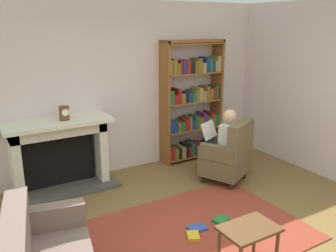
{
  "coord_description": "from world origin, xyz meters",
  "views": [
    {
      "loc": [
        -2.23,
        -2.72,
        2.37
      ],
      "look_at": [
        0.1,
        1.2,
        1.05
      ],
      "focal_mm": 38.51,
      "sensor_mm": 36.0,
      "label": 1
    }
  ],
  "objects": [
    {
      "name": "side_wall_right",
      "position": [
        2.65,
        1.25,
        1.35
      ],
      "size": [
        0.1,
        5.2,
        2.7
      ],
      "primitive_type": "cube",
      "color": "silver",
      "rests_on": "ground"
    },
    {
      "name": "armchair_reading",
      "position": [
        1.18,
        1.21,
        0.42
      ],
      "size": [
        0.85,
        0.84,
        0.97
      ],
      "rotation": [
        0.0,
        0.0,
        3.6
      ],
      "color": "#331E14",
      "rests_on": "ground"
    },
    {
      "name": "seated_reader",
      "position": [
        1.13,
        1.31,
        0.62
      ],
      "size": [
        0.52,
        0.6,
        1.14
      ],
      "rotation": [
        0.0,
        0.0,
        3.6
      ],
      "color": "silver",
      "rests_on": "ground"
    },
    {
      "name": "side_table",
      "position": [
        0.02,
        -0.48,
        0.39
      ],
      "size": [
        0.56,
        0.39,
        0.46
      ],
      "color": "brown",
      "rests_on": "ground"
    },
    {
      "name": "fireplace",
      "position": [
        -1.08,
        2.3,
        0.56
      ],
      "size": [
        1.52,
        0.64,
        1.05
      ],
      "color": "#4C4742",
      "rests_on": "ground"
    },
    {
      "name": "mantel_clock",
      "position": [
        -0.99,
        2.2,
        1.15
      ],
      "size": [
        0.14,
        0.14,
        0.19
      ],
      "color": "brown",
      "rests_on": "fireplace"
    },
    {
      "name": "back_wall",
      "position": [
        0.0,
        2.55,
        1.35
      ],
      "size": [
        5.6,
        0.1,
        2.7
      ],
      "primitive_type": "cube",
      "color": "silver",
      "rests_on": "ground"
    },
    {
      "name": "area_rug",
      "position": [
        0.0,
        0.3,
        0.01
      ],
      "size": [
        2.4,
        1.8,
        0.01
      ],
      "primitive_type": "cube",
      "color": "#923727",
      "rests_on": "ground"
    },
    {
      "name": "bookshelf",
      "position": [
        1.26,
        2.33,
        1.01
      ],
      "size": [
        1.13,
        0.32,
        2.09
      ],
      "color": "brown",
      "rests_on": "ground"
    },
    {
      "name": "ground",
      "position": [
        0.0,
        0.0,
        0.0
      ],
      "size": [
        14.0,
        14.0,
        0.0
      ],
      "primitive_type": "plane",
      "color": "brown"
    },
    {
      "name": "scattered_books",
      "position": [
        0.08,
        0.29,
        0.03
      ],
      "size": [
        0.7,
        0.31,
        0.04
      ],
      "color": "#334CA5",
      "rests_on": "area_rug"
    }
  ]
}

